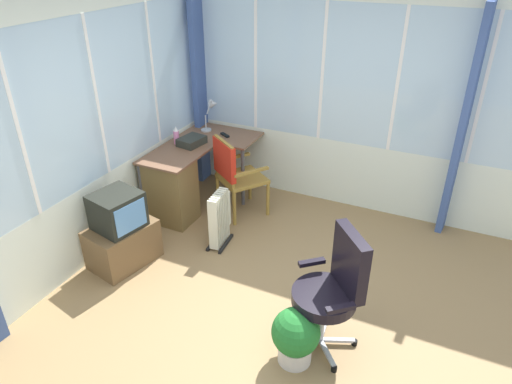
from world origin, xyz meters
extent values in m
cube|color=olive|center=(0.00, 0.00, -0.03)|extent=(5.41, 5.09, 0.06)
cube|color=silver|center=(0.00, 2.07, 0.40)|extent=(4.41, 0.06, 0.81)
cube|color=silver|center=(0.00, 2.07, 1.57)|extent=(4.32, 0.06, 1.52)
cube|color=silver|center=(0.00, 2.07, 2.42)|extent=(4.41, 0.06, 0.18)
cube|color=white|center=(-0.44, 2.07, 1.57)|extent=(0.04, 0.07, 1.52)
cube|color=white|center=(0.44, 2.07, 1.57)|extent=(0.04, 0.07, 1.52)
cube|color=white|center=(1.32, 2.07, 1.57)|extent=(0.04, 0.07, 1.52)
cube|color=silver|center=(2.24, 0.00, 0.40)|extent=(0.06, 4.09, 0.81)
cube|color=silver|center=(2.24, 0.00, 1.57)|extent=(0.06, 4.01, 1.52)
cube|color=white|center=(2.24, -1.23, 1.57)|extent=(0.07, 0.04, 1.52)
cube|color=white|center=(2.24, -0.41, 1.57)|extent=(0.07, 0.04, 1.52)
cube|color=white|center=(2.24, 0.41, 1.57)|extent=(0.07, 0.04, 1.52)
cube|color=white|center=(2.24, 1.23, 1.57)|extent=(0.07, 0.04, 1.52)
cube|color=#3F5894|center=(2.11, 1.94, 1.20)|extent=(0.28, 0.08, 2.41)
cube|color=#3F5894|center=(2.16, -1.12, 1.20)|extent=(0.29, 0.10, 2.41)
cube|color=brown|center=(1.48, 1.74, 0.76)|extent=(1.41, 0.57, 0.02)
cube|color=brown|center=(1.90, 1.28, 0.76)|extent=(0.57, 0.36, 0.02)
cube|color=brown|center=(1.01, 1.74, 0.37)|extent=(0.40, 0.53, 0.73)
cylinder|color=#4C4C51|center=(1.66, 1.14, 0.37)|extent=(0.04, 0.04, 0.74)
cylinder|color=#4C4C51|center=(0.82, 1.98, 0.37)|extent=(0.04, 0.04, 0.74)
cylinder|color=#B2B7BC|center=(1.93, 1.78, 0.78)|extent=(0.13, 0.13, 0.02)
cylinder|color=#B2B7BC|center=(1.93, 1.78, 0.88)|extent=(0.02, 0.02, 0.18)
cylinder|color=#B2B7BC|center=(1.98, 1.75, 1.06)|extent=(0.03, 0.08, 0.18)
cone|color=#B2B7BC|center=(2.03, 1.71, 1.10)|extent=(0.11, 0.11, 0.12)
cube|color=black|center=(1.87, 1.49, 0.78)|extent=(0.11, 0.15, 0.02)
cylinder|color=pink|center=(1.42, 1.88, 0.85)|extent=(0.06, 0.06, 0.16)
cone|color=white|center=(1.42, 1.88, 0.96)|extent=(0.06, 0.06, 0.06)
cube|color=#2A2D26|center=(1.47, 1.71, 0.81)|extent=(0.33, 0.27, 0.09)
cylinder|color=olive|center=(1.57, 0.77, 0.21)|extent=(0.04, 0.04, 0.42)
cylinder|color=olive|center=(1.82, 1.13, 0.21)|extent=(0.04, 0.04, 0.42)
cylinder|color=olive|center=(1.21, 1.03, 0.21)|extent=(0.04, 0.04, 0.42)
cylinder|color=olive|center=(1.46, 1.38, 0.21)|extent=(0.04, 0.04, 0.42)
cube|color=olive|center=(1.51, 1.08, 0.44)|extent=(0.67, 0.67, 0.04)
cube|color=olive|center=(1.34, 1.20, 0.71)|extent=(0.28, 0.37, 0.49)
cube|color=red|center=(1.34, 1.20, 0.73)|extent=(0.31, 0.41, 0.42)
cube|color=olive|center=(1.39, 0.90, 0.62)|extent=(0.37, 0.28, 0.03)
cube|color=olive|center=(1.64, 1.25, 0.62)|extent=(0.37, 0.28, 0.03)
cube|color=#B7B7BF|center=(-0.19, -0.51, 0.04)|extent=(0.24, 0.21, 0.02)
cylinder|color=black|center=(-0.29, -0.60, 0.02)|extent=(0.05, 0.05, 0.05)
cube|color=#B7B7BF|center=(-0.02, -0.54, 0.04)|extent=(0.14, 0.27, 0.02)
cylinder|color=black|center=(0.03, -0.67, 0.02)|extent=(0.05, 0.05, 0.05)
cube|color=#B7B7BF|center=(0.06, -0.40, 0.04)|extent=(0.28, 0.06, 0.02)
cylinder|color=black|center=(0.20, -0.39, 0.02)|extent=(0.05, 0.05, 0.05)
cube|color=#B7B7BF|center=(-0.05, -0.28, 0.04)|extent=(0.10, 0.28, 0.02)
cylinder|color=black|center=(-0.01, -0.14, 0.02)|extent=(0.05, 0.05, 0.05)
cube|color=#B7B7BF|center=(-0.20, -0.34, 0.04)|extent=(0.26, 0.18, 0.02)
cylinder|color=black|center=(-0.32, -0.27, 0.02)|extent=(0.05, 0.05, 0.05)
cylinder|color=#B7B7BF|center=(-0.08, -0.42, 0.26)|extent=(0.05, 0.05, 0.40)
cylinder|color=black|center=(-0.08, -0.42, 0.50)|extent=(0.50, 0.50, 0.09)
cube|color=black|center=(0.04, -0.56, 0.79)|extent=(0.38, 0.35, 0.50)
cube|color=black|center=(0.13, -0.24, 0.63)|extent=(0.18, 0.20, 0.04)
cube|color=black|center=(-0.28, -0.59, 0.63)|extent=(0.18, 0.20, 0.04)
cube|color=brown|center=(0.12, 1.72, 0.21)|extent=(0.72, 0.57, 0.43)
cube|color=black|center=(0.12, 1.72, 0.61)|extent=(0.50, 0.48, 0.36)
cube|color=#5B92D1|center=(0.08, 1.52, 0.61)|extent=(0.34, 0.08, 0.28)
cube|color=silver|center=(0.66, 0.98, 0.32)|extent=(0.03, 0.10, 0.58)
cube|color=silver|center=(0.70, 0.99, 0.32)|extent=(0.03, 0.10, 0.58)
cube|color=silver|center=(0.74, 0.99, 0.32)|extent=(0.03, 0.10, 0.58)
cube|color=silver|center=(0.78, 0.99, 0.32)|extent=(0.03, 0.10, 0.58)
cube|color=silver|center=(0.82, 1.00, 0.32)|extent=(0.03, 0.10, 0.58)
cube|color=silver|center=(0.87, 1.00, 0.32)|extent=(0.03, 0.10, 0.58)
cube|color=silver|center=(0.91, 1.01, 0.32)|extent=(0.03, 0.10, 0.58)
cube|color=silver|center=(0.95, 1.01, 0.32)|extent=(0.03, 0.10, 0.58)
cube|color=black|center=(0.81, 0.93, 0.01)|extent=(0.36, 0.06, 0.03)
cube|color=black|center=(0.80, 1.07, 0.01)|extent=(0.36, 0.06, 0.03)
cube|color=silver|center=(0.99, 1.01, 0.35)|extent=(0.06, 0.09, 0.40)
cylinder|color=silver|center=(-0.32, -0.29, 0.08)|extent=(0.26, 0.26, 0.16)
sphere|color=#22712B|center=(-0.32, -0.29, 0.30)|extent=(0.37, 0.37, 0.37)
sphere|color=#457D27|center=(-0.24, -0.32, 0.37)|extent=(0.21, 0.21, 0.21)
camera|label=1|loc=(-2.73, -1.08, 2.91)|focal=32.43mm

